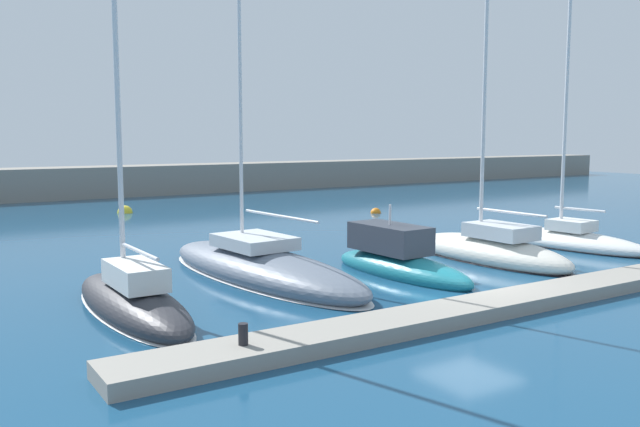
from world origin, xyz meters
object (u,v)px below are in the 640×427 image
at_px(sailboat_ivory_fourth, 489,250).
at_px(sailboat_white_fifth, 566,239).
at_px(sailboat_slate_second, 261,267).
at_px(mooring_buoy_yellow, 125,213).
at_px(mooring_buoy_orange, 376,213).
at_px(sailboat_charcoal_nearest, 132,298).
at_px(motorboat_teal_third, 398,261).
at_px(dock_bollard, 243,334).

bearing_deg(sailboat_ivory_fourth, sailboat_white_fifth, -86.04).
relative_size(sailboat_slate_second, sailboat_ivory_fourth, 1.24).
bearing_deg(mooring_buoy_yellow, sailboat_ivory_fourth, -72.81).
distance_m(sailboat_slate_second, mooring_buoy_orange, 18.50).
relative_size(sailboat_charcoal_nearest, motorboat_teal_third, 2.43).
xyz_separation_m(sailboat_charcoal_nearest, sailboat_white_fifth, (18.10, 0.67, -0.07)).
bearing_deg(sailboat_charcoal_nearest, dock_bollard, -171.91).
relative_size(sailboat_charcoal_nearest, mooring_buoy_yellow, 17.03).
xyz_separation_m(sailboat_slate_second, motorboat_teal_third, (4.06, -1.94, 0.08)).
distance_m(sailboat_ivory_fourth, dock_bollard, 13.39).
bearing_deg(dock_bollard, mooring_buoy_yellow, 78.47).
xyz_separation_m(sailboat_charcoal_nearest, dock_bollard, (0.76, -4.92, 0.19)).
height_order(sailboat_slate_second, mooring_buoy_orange, sailboat_slate_second).
distance_m(sailboat_slate_second, sailboat_ivory_fourth, 8.57).
distance_m(sailboat_charcoal_nearest, mooring_buoy_yellow, 23.15).
distance_m(sailboat_charcoal_nearest, sailboat_white_fifth, 18.11).
height_order(sailboat_white_fifth, dock_bollard, sailboat_white_fifth).
bearing_deg(motorboat_teal_third, dock_bollard, 119.39).
relative_size(sailboat_charcoal_nearest, mooring_buoy_orange, 24.59).
height_order(sailboat_charcoal_nearest, motorboat_teal_third, sailboat_charcoal_nearest).
relative_size(sailboat_slate_second, motorboat_teal_third, 2.77).
xyz_separation_m(mooring_buoy_orange, mooring_buoy_yellow, (-12.36, 7.99, 0.00)).
relative_size(motorboat_teal_third, mooring_buoy_orange, 10.12).
relative_size(motorboat_teal_third, mooring_buoy_yellow, 7.01).
bearing_deg(dock_bollard, sailboat_charcoal_nearest, 98.80).
relative_size(sailboat_white_fifth, mooring_buoy_yellow, 17.25).
bearing_deg(sailboat_ivory_fourth, sailboat_slate_second, 75.85).
relative_size(sailboat_ivory_fourth, sailboat_white_fifth, 0.90).
xyz_separation_m(sailboat_white_fifth, dock_bollard, (-17.34, -5.58, 0.26)).
bearing_deg(sailboat_slate_second, sailboat_charcoal_nearest, 108.51).
bearing_deg(mooring_buoy_orange, sailboat_slate_second, -138.70).
bearing_deg(sailboat_ivory_fourth, mooring_buoy_yellow, 15.73).
distance_m(motorboat_teal_third, mooring_buoy_orange, 17.23).
bearing_deg(sailboat_charcoal_nearest, sailboat_white_fifth, -88.61).
distance_m(sailboat_charcoal_nearest, dock_bollard, 4.98).
bearing_deg(mooring_buoy_yellow, sailboat_charcoal_nearest, -105.81).
bearing_deg(sailboat_slate_second, mooring_buoy_yellow, -9.36).
xyz_separation_m(mooring_buoy_orange, dock_bollard, (-17.91, -19.20, 0.57)).
height_order(sailboat_ivory_fourth, mooring_buoy_orange, sailboat_ivory_fourth).
relative_size(motorboat_teal_third, sailboat_white_fifth, 0.41).
distance_m(mooring_buoy_orange, mooring_buoy_yellow, 14.72).
height_order(motorboat_teal_third, sailboat_ivory_fourth, sailboat_ivory_fourth).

